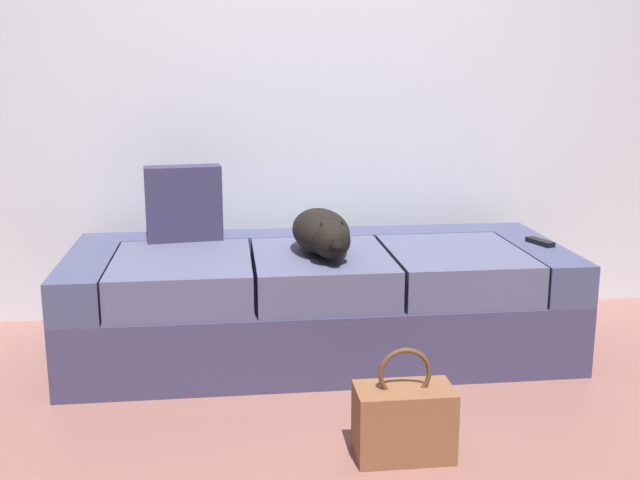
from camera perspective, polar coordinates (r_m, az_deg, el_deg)
The scene contains 7 objects.
ground_plane at distance 2.55m, azimuth 3.04°, elevation -17.12°, with size 10.00×10.00×0.00m, color #925E55.
back_wall at distance 3.95m, azimuth -1.25°, elevation 14.76°, with size 6.40×0.10×2.80m, color silver.
couch at distance 3.47m, azimuth -0.10°, elevation -4.46°, with size 2.16×0.89×0.47m.
dog_dark at distance 3.28m, azimuth 0.18°, elevation 0.55°, with size 0.28×0.55×0.19m.
tv_remote at distance 3.62m, azimuth 15.78°, elevation -0.14°, with size 0.04×0.15×0.02m, color black.
throw_pillow at distance 3.60m, azimuth -9.93°, elevation 2.66°, with size 0.34×0.12×0.34m, color #332E4E.
handbag at distance 2.63m, azimuth 6.14°, elevation -12.98°, with size 0.32×0.18×0.38m.
Camera 1 is at (-0.39, -2.17, 1.27)m, focal length 43.79 mm.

